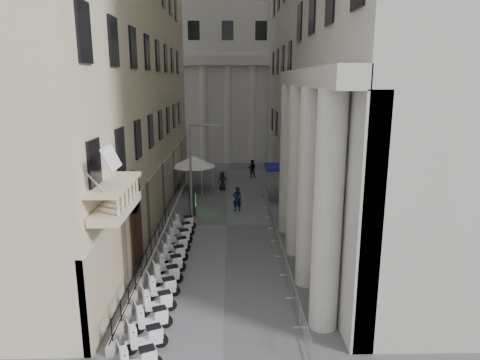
# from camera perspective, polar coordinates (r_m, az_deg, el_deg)

# --- Properties ---
(far_building) EXTENTS (22.00, 10.00, 30.00)m
(far_building) POSITION_cam_1_polar(r_m,az_deg,el_deg) (58.57, -1.63, 17.81)
(far_building) COLOR #B0ADA6
(far_building) RESTS_ON ground
(iron_fence) EXTENTS (0.30, 28.00, 1.40)m
(iron_fence) POSITION_cam_1_polar(r_m,az_deg,el_deg) (30.55, -9.98, -6.71)
(iron_fence) COLOR black
(iron_fence) RESTS_ON ground
(blue_awning) EXTENTS (1.60, 3.00, 3.00)m
(blue_awning) POSITION_cam_1_polar(r_m,az_deg,el_deg) (38.00, 4.56, -2.56)
(blue_awning) COLOR navy
(blue_awning) RESTS_ON ground
(flag) EXTENTS (1.00, 1.40, 8.20)m
(flag) POSITION_cam_1_polar(r_m,az_deg,el_deg) (19.02, -15.21, -20.12)
(flag) COLOR #9E0C11
(flag) RESTS_ON ground
(scooter_1) EXTENTS (1.51, 1.06, 1.50)m
(scooter_1) POSITION_cam_1_polar(r_m,az_deg,el_deg) (18.33, -12.30, -21.35)
(scooter_1) COLOR silver
(scooter_1) RESTS_ON ground
(scooter_2) EXTENTS (1.51, 1.06, 1.50)m
(scooter_2) POSITION_cam_1_polar(r_m,az_deg,el_deg) (19.45, -11.50, -19.09)
(scooter_2) COLOR silver
(scooter_2) RESTS_ON ground
(scooter_3) EXTENTS (1.51, 1.06, 1.50)m
(scooter_3) POSITION_cam_1_polar(r_m,az_deg,el_deg) (20.61, -10.81, -17.07)
(scooter_3) COLOR silver
(scooter_3) RESTS_ON ground
(scooter_4) EXTENTS (1.51, 1.06, 1.50)m
(scooter_4) POSITION_cam_1_polar(r_m,az_deg,el_deg) (21.78, -10.20, -15.26)
(scooter_4) COLOR silver
(scooter_4) RESTS_ON ground
(scooter_5) EXTENTS (1.51, 1.06, 1.50)m
(scooter_5) POSITION_cam_1_polar(r_m,az_deg,el_deg) (22.98, -9.67, -13.64)
(scooter_5) COLOR silver
(scooter_5) RESTS_ON ground
(scooter_6) EXTENTS (1.51, 1.06, 1.50)m
(scooter_6) POSITION_cam_1_polar(r_m,az_deg,el_deg) (24.20, -9.19, -12.18)
(scooter_6) COLOR silver
(scooter_6) RESTS_ON ground
(scooter_7) EXTENTS (1.51, 1.06, 1.50)m
(scooter_7) POSITION_cam_1_polar(r_m,az_deg,el_deg) (25.43, -8.77, -10.86)
(scooter_7) COLOR silver
(scooter_7) RESTS_ON ground
(scooter_8) EXTENTS (1.51, 1.06, 1.50)m
(scooter_8) POSITION_cam_1_polar(r_m,az_deg,el_deg) (26.68, -8.39, -9.66)
(scooter_8) COLOR silver
(scooter_8) RESTS_ON ground
(scooter_9) EXTENTS (1.51, 1.06, 1.50)m
(scooter_9) POSITION_cam_1_polar(r_m,az_deg,el_deg) (27.94, -8.04, -8.57)
(scooter_9) COLOR silver
(scooter_9) RESTS_ON ground
(scooter_10) EXTENTS (1.51, 1.06, 1.50)m
(scooter_10) POSITION_cam_1_polar(r_m,az_deg,el_deg) (29.21, -7.73, -7.58)
(scooter_10) COLOR silver
(scooter_10) RESTS_ON ground
(scooter_11) EXTENTS (1.51, 1.06, 1.50)m
(scooter_11) POSITION_cam_1_polar(r_m,az_deg,el_deg) (30.48, -7.45, -6.66)
(scooter_11) COLOR silver
(scooter_11) RESTS_ON ground
(barrier_0) EXTENTS (0.60, 2.40, 1.10)m
(barrier_0) POSITION_cam_1_polar(r_m,az_deg,el_deg) (18.42, 8.64, -21.00)
(barrier_0) COLOR #ACAFB4
(barrier_0) RESTS_ON ground
(barrier_1) EXTENTS (0.60, 2.40, 1.10)m
(barrier_1) POSITION_cam_1_polar(r_m,az_deg,el_deg) (20.50, 7.42, -17.10)
(barrier_1) COLOR #ACAFB4
(barrier_1) RESTS_ON ground
(barrier_2) EXTENTS (0.60, 2.40, 1.10)m
(barrier_2) POSITION_cam_1_polar(r_m,az_deg,el_deg) (22.67, 6.46, -13.92)
(barrier_2) COLOR #ACAFB4
(barrier_2) RESTS_ON ground
(barrier_3) EXTENTS (0.60, 2.40, 1.10)m
(barrier_3) POSITION_cam_1_polar(r_m,az_deg,el_deg) (24.90, 5.70, -11.31)
(barrier_3) COLOR #ACAFB4
(barrier_3) RESTS_ON ground
(barrier_4) EXTENTS (0.60, 2.40, 1.10)m
(barrier_4) POSITION_cam_1_polar(r_m,az_deg,el_deg) (27.18, 5.07, -9.13)
(barrier_4) COLOR #ACAFB4
(barrier_4) RESTS_ON ground
(barrier_5) EXTENTS (0.60, 2.40, 1.10)m
(barrier_5) POSITION_cam_1_polar(r_m,az_deg,el_deg) (29.50, 4.55, -7.28)
(barrier_5) COLOR #ACAFB4
(barrier_5) RESTS_ON ground
(barrier_6) EXTENTS (0.60, 2.40, 1.10)m
(barrier_6) POSITION_cam_1_polar(r_m,az_deg,el_deg) (31.84, 4.10, -5.71)
(barrier_6) COLOR #ACAFB4
(barrier_6) RESTS_ON ground
(barrier_7) EXTENTS (0.60, 2.40, 1.10)m
(barrier_7) POSITION_cam_1_polar(r_m,az_deg,el_deg) (34.20, 3.72, -4.35)
(barrier_7) COLOR #ACAFB4
(barrier_7) RESTS_ON ground
(barrier_8) EXTENTS (0.60, 2.40, 1.10)m
(barrier_8) POSITION_cam_1_polar(r_m,az_deg,el_deg) (36.59, 3.39, -3.17)
(barrier_8) COLOR #ACAFB4
(barrier_8) RESTS_ON ground
(security_tent) EXTENTS (4.08, 4.08, 3.31)m
(security_tent) POSITION_cam_1_polar(r_m,az_deg,el_deg) (41.27, -6.70, 2.60)
(security_tent) COLOR silver
(security_tent) RESTS_ON ground
(street_lamp) EXTENTS (2.31, 0.94, 7.37)m
(street_lamp) POSITION_cam_1_polar(r_m,az_deg,el_deg) (30.11, -6.16, 1.72)
(street_lamp) COLOR gray
(street_lamp) RESTS_ON ground
(info_kiosk) EXTENTS (0.56, 1.00, 2.04)m
(info_kiosk) POSITION_cam_1_polar(r_m,az_deg,el_deg) (33.64, -6.36, -2.87)
(info_kiosk) COLOR black
(info_kiosk) RESTS_ON ground
(pedestrian_a) EXTENTS (0.86, 0.70, 2.03)m
(pedestrian_a) POSITION_cam_1_polar(r_m,az_deg,el_deg) (34.22, -0.40, -2.54)
(pedestrian_a) COLOR black
(pedestrian_a) RESTS_ON ground
(pedestrian_b) EXTENTS (0.98, 0.80, 1.90)m
(pedestrian_b) POSITION_cam_1_polar(r_m,az_deg,el_deg) (46.27, 1.60, 1.55)
(pedestrian_b) COLOR black
(pedestrian_b) RESTS_ON ground
(pedestrian_c) EXTENTS (1.00, 0.79, 1.78)m
(pedestrian_c) POSITION_cam_1_polar(r_m,az_deg,el_deg) (40.85, -2.37, -0.12)
(pedestrian_c) COLOR black
(pedestrian_c) RESTS_ON ground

